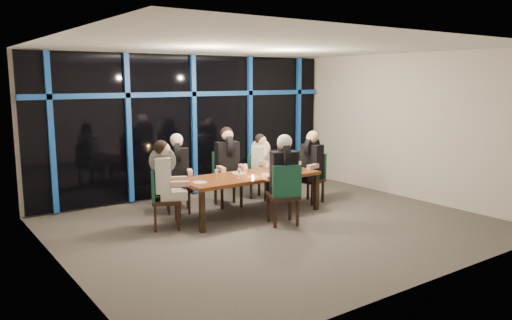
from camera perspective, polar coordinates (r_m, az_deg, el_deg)
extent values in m
plane|color=#58524E|center=(8.62, 2.33, -7.43)|extent=(7.00, 7.00, 0.00)
cube|color=beige|center=(10.83, -7.39, 4.02)|extent=(7.00, 0.04, 3.00)
cube|color=beige|center=(6.24, 19.51, -0.25)|extent=(7.00, 0.04, 3.00)
cube|color=beige|center=(6.78, -21.70, 0.34)|extent=(0.04, 6.00, 3.00)
cube|color=beige|center=(10.81, 17.26, 3.67)|extent=(0.04, 6.00, 3.00)
cube|color=white|center=(8.27, 2.47, 12.89)|extent=(7.00, 6.00, 0.04)
cube|color=black|center=(10.78, -7.24, 3.99)|extent=(6.86, 0.04, 2.94)
cube|color=#154CA9|center=(9.71, -22.37, 2.80)|extent=(0.10, 0.10, 2.94)
cube|color=#154CA9|center=(10.13, -14.36, 3.45)|extent=(0.10, 0.10, 2.94)
cube|color=#154CA9|center=(10.73, -7.12, 3.97)|extent=(0.10, 0.10, 2.94)
cube|color=#154CA9|center=(11.49, -0.72, 4.39)|extent=(0.10, 0.10, 2.94)
cube|color=#154CA9|center=(12.37, 4.83, 4.70)|extent=(0.10, 0.10, 2.94)
cube|color=#154CA9|center=(10.69, -7.19, 7.50)|extent=(6.86, 0.10, 0.10)
cube|color=#FF2D14|center=(11.56, -3.19, 7.63)|extent=(0.60, 0.05, 0.35)
cube|color=brown|center=(9.07, -0.73, -1.89)|extent=(2.60, 1.00, 0.06)
cube|color=black|center=(8.16, -6.17, -5.93)|extent=(0.08, 0.08, 0.69)
cube|color=black|center=(9.57, 6.91, -3.67)|extent=(0.08, 0.08, 0.69)
cube|color=black|center=(8.91, -8.95, -4.68)|extent=(0.08, 0.08, 0.69)
cube|color=black|center=(10.22, 3.59, -2.79)|extent=(0.08, 0.08, 0.69)
cube|color=black|center=(9.44, -8.92, -3.14)|extent=(0.61, 0.61, 0.06)
cube|color=#1A543B|center=(9.58, -9.05, -1.24)|extent=(0.45, 0.23, 0.52)
cube|color=black|center=(9.30, -9.94, -4.92)|extent=(0.05, 0.05, 0.44)
cube|color=black|center=(9.33, -7.64, -4.83)|extent=(0.05, 0.05, 0.44)
cube|color=black|center=(9.66, -10.07, -4.39)|extent=(0.05, 0.05, 0.44)
cube|color=black|center=(9.69, -7.86, -4.30)|extent=(0.05, 0.05, 0.44)
cube|color=black|center=(9.77, -3.21, -2.46)|extent=(0.59, 0.59, 0.07)
cube|color=#1A543B|center=(9.92, -3.66, -0.55)|extent=(0.49, 0.16, 0.55)
cube|color=black|center=(9.58, -3.90, -4.31)|extent=(0.05, 0.05, 0.46)
cube|color=black|center=(9.72, -1.70, -4.10)|extent=(0.05, 0.05, 0.46)
cube|color=black|center=(9.95, -4.65, -3.82)|extent=(0.05, 0.05, 0.46)
cube|color=black|center=(10.08, -2.52, -3.62)|extent=(0.05, 0.05, 0.46)
cube|color=black|center=(10.38, 0.72, -2.10)|extent=(0.57, 0.57, 0.06)
cube|color=#1A543B|center=(10.43, -0.19, -0.61)|extent=(0.41, 0.22, 0.48)
cube|color=black|center=(10.20, 1.09, -3.62)|extent=(0.05, 0.05, 0.40)
cube|color=black|center=(10.50, 2.00, -3.26)|extent=(0.05, 0.05, 0.40)
cube|color=black|center=(10.37, -0.57, -3.41)|extent=(0.05, 0.05, 0.40)
cube|color=black|center=(10.66, 0.36, -3.06)|extent=(0.05, 0.05, 0.40)
cube|color=black|center=(8.45, -10.21, -4.61)|extent=(0.62, 0.62, 0.06)
cube|color=#1A543B|center=(8.38, -11.70, -2.79)|extent=(0.24, 0.45, 0.52)
cube|color=black|center=(8.34, -8.82, -6.55)|extent=(0.06, 0.06, 0.44)
cube|color=black|center=(8.70, -8.96, -5.88)|extent=(0.06, 0.06, 0.44)
cube|color=black|center=(8.33, -11.43, -6.64)|extent=(0.06, 0.06, 0.44)
cube|color=black|center=(8.69, -11.45, -5.97)|extent=(0.06, 0.06, 0.44)
cube|color=black|center=(10.10, 6.22, -2.31)|extent=(0.55, 0.55, 0.06)
cube|color=#1A543B|center=(10.21, 6.91, -0.62)|extent=(0.15, 0.46, 0.51)
cube|color=black|center=(10.11, 4.74, -3.69)|extent=(0.05, 0.05, 0.43)
cube|color=black|center=(9.90, 6.44, -4.00)|extent=(0.05, 0.05, 0.43)
cube|color=black|center=(10.40, 5.96, -3.34)|extent=(0.05, 0.05, 0.43)
cube|color=black|center=(10.20, 7.64, -3.63)|extent=(0.05, 0.05, 0.43)
cube|color=black|center=(8.56, 3.09, -4.13)|extent=(0.63, 0.63, 0.07)
cube|color=#1A543B|center=(8.30, 3.57, -2.48)|extent=(0.48, 0.22, 0.55)
cube|color=black|center=(8.87, 3.90, -5.42)|extent=(0.06, 0.06, 0.46)
cube|color=black|center=(8.75, 1.44, -5.60)|extent=(0.06, 0.06, 0.46)
cube|color=black|center=(8.51, 4.76, -6.07)|extent=(0.06, 0.06, 0.46)
cube|color=black|center=(8.39, 2.20, -6.26)|extent=(0.06, 0.06, 0.46)
cube|color=black|center=(9.29, -8.87, -2.67)|extent=(0.51, 0.55, 0.15)
cube|color=black|center=(9.39, -9.00, -0.42)|extent=(0.48, 0.39, 0.58)
cylinder|color=black|center=(9.36, -9.04, 0.96)|extent=(0.26, 0.44, 0.44)
sphere|color=tan|center=(9.31, -9.06, 2.08)|extent=(0.22, 0.22, 0.22)
sphere|color=silver|center=(9.35, -9.08, 2.30)|extent=(0.24, 0.24, 0.24)
cube|color=tan|center=(9.16, -10.16, -1.48)|extent=(0.19, 0.32, 0.08)
cube|color=tan|center=(9.19, -7.58, -1.38)|extent=(0.19, 0.32, 0.08)
cube|color=black|center=(9.63, -2.95, -1.97)|extent=(0.48, 0.53, 0.15)
cube|color=black|center=(9.73, -3.32, 0.31)|extent=(0.48, 0.35, 0.61)
cylinder|color=black|center=(9.69, -3.34, 1.71)|extent=(0.20, 0.47, 0.46)
sphere|color=tan|center=(9.65, -3.30, 2.86)|extent=(0.23, 0.23, 0.23)
sphere|color=black|center=(9.69, -3.39, 3.08)|extent=(0.25, 0.25, 0.25)
cube|color=tan|center=(9.44, -4.02, -1.02)|extent=(0.16, 0.34, 0.09)
cube|color=tan|center=(9.59, -1.55, -0.84)|extent=(0.16, 0.34, 0.09)
cube|color=silver|center=(10.31, 1.28, -1.64)|extent=(0.48, 0.51, 0.13)
cube|color=silver|center=(10.33, 0.54, 0.15)|extent=(0.44, 0.37, 0.54)
cylinder|color=silver|center=(10.30, 0.54, 1.31)|extent=(0.26, 0.40, 0.40)
sphere|color=tan|center=(10.27, 0.64, 2.25)|extent=(0.20, 0.20, 0.20)
sphere|color=black|center=(10.28, 0.45, 2.42)|extent=(0.22, 0.22, 0.22)
cube|color=tan|center=(10.06, 1.15, -0.39)|extent=(0.19, 0.29, 0.08)
cube|color=tan|center=(10.40, 2.16, -0.09)|extent=(0.19, 0.29, 0.08)
cube|color=black|center=(8.43, -9.38, -3.89)|extent=(0.55, 0.52, 0.15)
cube|color=black|center=(8.35, -10.59, -1.63)|extent=(0.40, 0.48, 0.59)
cylinder|color=black|center=(8.31, -10.63, -0.07)|extent=(0.44, 0.27, 0.44)
sphere|color=tan|center=(8.28, -10.53, 1.22)|extent=(0.22, 0.22, 0.22)
sphere|color=black|center=(8.28, -10.82, 1.43)|extent=(0.24, 0.24, 0.24)
cube|color=tan|center=(8.18, -8.77, -2.72)|extent=(0.32, 0.20, 0.08)
cube|color=tan|center=(8.59, -8.92, -2.15)|extent=(0.32, 0.20, 0.08)
cube|color=black|center=(9.98, 5.82, -1.84)|extent=(0.50, 0.45, 0.14)
cube|color=black|center=(10.05, 6.40, 0.18)|extent=(0.33, 0.45, 0.57)
cylinder|color=black|center=(10.02, 6.42, 1.45)|extent=(0.44, 0.19, 0.43)
sphere|color=tan|center=(9.98, 6.37, 2.48)|extent=(0.21, 0.21, 0.21)
sphere|color=tan|center=(10.01, 6.51, 2.68)|extent=(0.23, 0.23, 0.23)
cube|color=tan|center=(10.00, 4.62, -0.47)|extent=(0.32, 0.15, 0.08)
cube|color=tan|center=(9.76, 6.53, -0.74)|extent=(0.32, 0.15, 0.08)
cube|color=black|center=(8.66, 2.83, -3.23)|extent=(0.53, 0.57, 0.15)
cube|color=black|center=(8.43, 3.21, -1.08)|extent=(0.50, 0.40, 0.61)
cylinder|color=black|center=(8.39, 3.22, 0.54)|extent=(0.26, 0.47, 0.46)
sphere|color=tan|center=(8.38, 3.19, 1.89)|extent=(0.23, 0.23, 0.23)
sphere|color=silver|center=(8.33, 3.29, 2.08)|extent=(0.25, 0.25, 0.25)
cube|color=tan|center=(8.77, 4.03, -1.81)|extent=(0.20, 0.34, 0.09)
cube|color=tan|center=(8.64, 1.28, -1.96)|extent=(0.20, 0.34, 0.09)
cylinder|color=white|center=(8.83, -8.69, -2.06)|extent=(0.24, 0.24, 0.01)
cylinder|color=white|center=(9.21, -2.03, -1.50)|extent=(0.24, 0.24, 0.01)
cylinder|color=white|center=(10.07, 3.51, -0.58)|extent=(0.24, 0.24, 0.01)
cylinder|color=white|center=(8.41, -6.45, -2.57)|extent=(0.24, 0.24, 0.01)
cylinder|color=white|center=(9.60, 4.30, -1.07)|extent=(0.24, 0.24, 0.01)
cylinder|color=white|center=(9.03, 2.01, -1.71)|extent=(0.24, 0.24, 0.01)
cylinder|color=black|center=(9.62, 4.93, -0.31)|extent=(0.08, 0.08, 0.26)
cylinder|color=black|center=(9.59, 4.95, 0.76)|extent=(0.03, 0.03, 0.10)
cylinder|color=silver|center=(9.62, 4.93, -0.31)|extent=(0.08, 0.08, 0.07)
cylinder|color=silver|center=(9.35, 2.89, -0.69)|extent=(0.12, 0.12, 0.22)
cylinder|color=silver|center=(9.39, 3.22, -0.52)|extent=(0.02, 0.02, 0.16)
cylinder|color=#FFAE4C|center=(8.89, -0.37, -1.84)|extent=(0.05, 0.05, 0.03)
cylinder|color=white|center=(8.74, -1.92, -2.10)|extent=(0.06, 0.06, 0.01)
cylinder|color=white|center=(8.73, -1.92, -1.78)|extent=(0.01, 0.01, 0.10)
cylinder|color=white|center=(8.72, -1.93, -1.25)|extent=(0.06, 0.06, 0.07)
cylinder|color=silver|center=(9.21, -1.22, -1.51)|extent=(0.06, 0.06, 0.01)
cylinder|color=silver|center=(9.20, -1.23, -1.19)|extent=(0.01, 0.01, 0.10)
cylinder|color=silver|center=(9.19, -1.23, -0.67)|extent=(0.07, 0.07, 0.07)
cylinder|color=silver|center=(9.31, 1.32, -1.40)|extent=(0.06, 0.06, 0.01)
cylinder|color=silver|center=(9.30, 1.32, -1.11)|extent=(0.01, 0.01, 0.09)
cylinder|color=silver|center=(9.29, 1.32, -0.64)|extent=(0.06, 0.06, 0.06)
cylinder|color=white|center=(8.78, -4.54, -2.08)|extent=(0.06, 0.06, 0.01)
cylinder|color=white|center=(8.77, -4.54, -1.77)|extent=(0.01, 0.01, 0.09)
cylinder|color=white|center=(8.76, -4.55, -1.29)|extent=(0.06, 0.06, 0.06)
cylinder|color=white|center=(9.59, 3.05, -1.10)|extent=(0.06, 0.06, 0.01)
cylinder|color=white|center=(9.58, 3.06, -0.82)|extent=(0.01, 0.01, 0.09)
cylinder|color=white|center=(9.56, 3.06, -0.37)|extent=(0.06, 0.06, 0.06)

